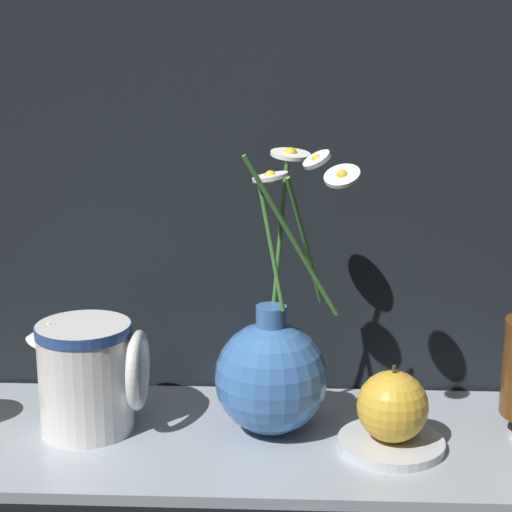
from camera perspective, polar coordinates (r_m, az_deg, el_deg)
ground_plane at (r=0.98m, az=-0.41°, el=-12.49°), size 6.00×6.00×0.00m
shelf at (r=0.98m, az=-0.41°, el=-12.17°), size 0.85×0.27×0.01m
vase_with_flowers at (r=0.96m, az=1.04°, el=-7.78°), size 0.16×0.18×0.33m
ceramic_pitcher at (r=0.98m, az=-11.11°, el=-7.61°), size 0.13×0.11×0.14m
saucer_plate at (r=0.96m, az=8.98°, el=-12.24°), size 0.12×0.12×0.01m
orange_fruit at (r=0.94m, az=9.09°, el=-9.86°), size 0.08×0.08×0.08m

